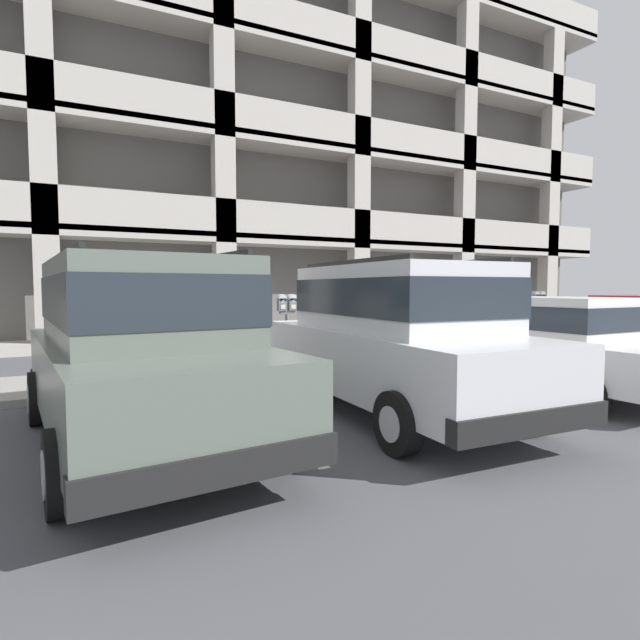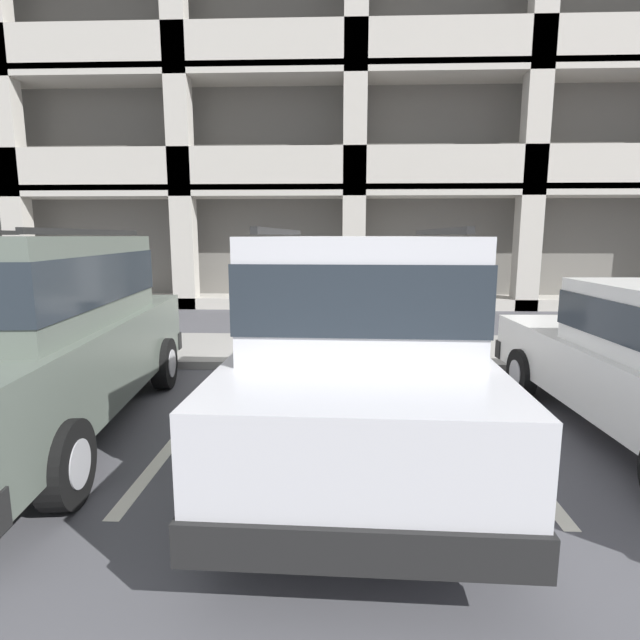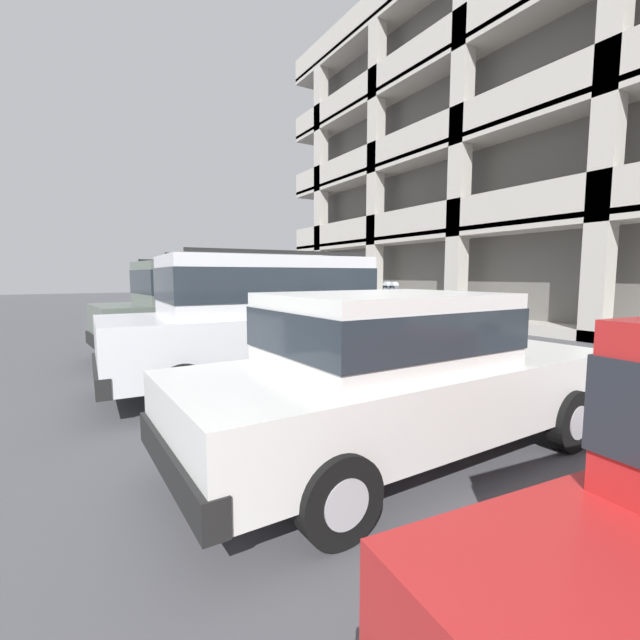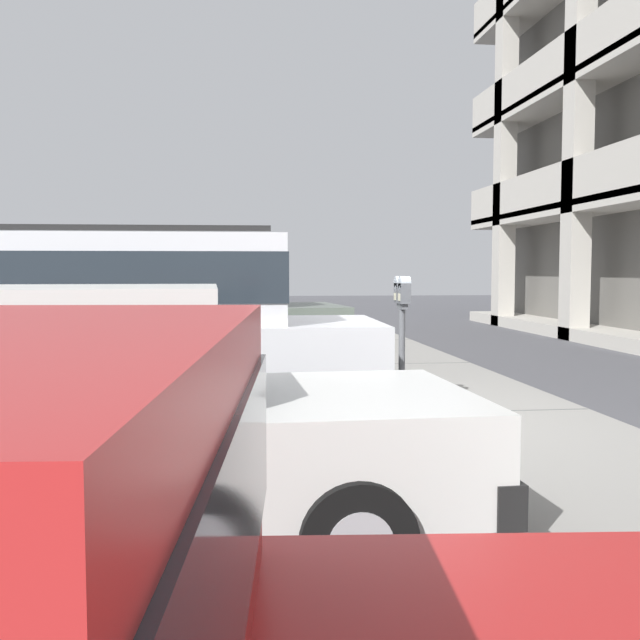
% 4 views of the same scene
% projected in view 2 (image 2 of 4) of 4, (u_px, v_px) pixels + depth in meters
% --- Properties ---
extents(ground_plane, '(80.00, 80.00, 0.10)m').
position_uv_depth(ground_plane, '(339.00, 378.00, 7.18)').
color(ground_plane, '#4C4C51').
extents(sidewalk, '(40.00, 2.20, 0.12)m').
position_uv_depth(sidewalk, '(339.00, 350.00, 8.44)').
color(sidewalk, gray).
rests_on(sidewalk, ground_plane).
extents(parking_stall_lines, '(12.85, 4.80, 0.01)m').
position_uv_depth(parking_stall_lines, '(477.00, 409.00, 5.73)').
color(parking_stall_lines, silver).
rests_on(parking_stall_lines, ground_plane).
extents(silver_suv, '(2.12, 4.83, 2.03)m').
position_uv_depth(silver_suv, '(357.00, 332.00, 4.63)').
color(silver_suv, silver).
rests_on(silver_suv, ground_plane).
extents(red_sedan, '(2.35, 4.94, 2.03)m').
position_uv_depth(red_sedan, '(29.00, 328.00, 4.87)').
color(red_sedan, '#5B665B').
rests_on(red_sedan, ground_plane).
extents(parking_meter_near, '(0.35, 0.12, 1.45)m').
position_uv_depth(parking_meter_near, '(323.00, 289.00, 7.33)').
color(parking_meter_near, '#595B60').
rests_on(parking_meter_near, sidewalk).
extents(parking_garage, '(32.00, 10.00, 13.25)m').
position_uv_depth(parking_garage, '(351.00, 120.00, 17.71)').
color(parking_garage, '#64625C').
rests_on(parking_garage, ground_plane).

